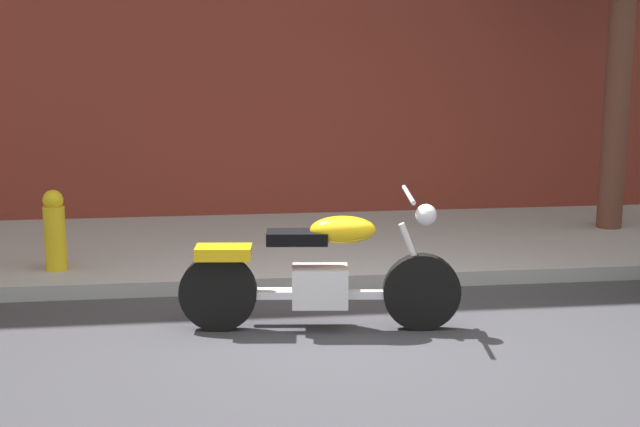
# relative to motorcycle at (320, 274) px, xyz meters

# --- Properties ---
(ground_plane) EXTENTS (60.00, 60.00, 0.00)m
(ground_plane) POSITION_rel_motorcycle_xyz_m (0.24, -0.32, -0.46)
(ground_plane) COLOR #38383D
(sidewalk) EXTENTS (23.28, 2.96, 0.14)m
(sidewalk) POSITION_rel_motorcycle_xyz_m (0.24, 2.54, -0.39)
(sidewalk) COLOR #A3A3A3
(sidewalk) RESTS_ON ground
(motorcycle) EXTENTS (2.24, 0.71, 1.12)m
(motorcycle) POSITION_rel_motorcycle_xyz_m (0.00, 0.00, 0.00)
(motorcycle) COLOR black
(motorcycle) RESTS_ON ground
(fire_hydrant) EXTENTS (0.20, 0.20, 0.91)m
(fire_hydrant) POSITION_rel_motorcycle_xyz_m (-2.30, 1.62, -0.00)
(fire_hydrant) COLOR gold
(fire_hydrant) RESTS_ON ground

